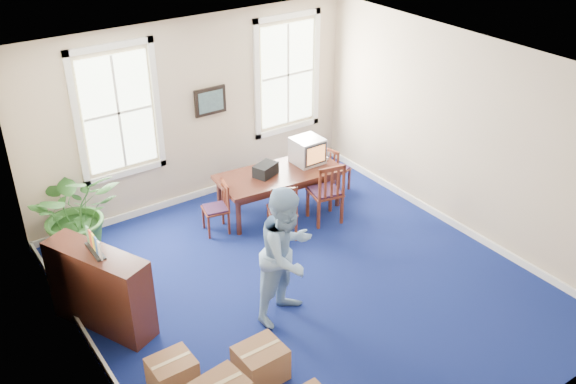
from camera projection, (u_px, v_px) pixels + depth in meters
floor at (306, 287)px, 9.21m from camera, size 6.50×6.50×0.00m
ceiling at (310, 72)px, 7.65m from camera, size 6.50×6.50×0.00m
wall_back at (194, 112)px, 10.76m from camera, size 6.50×0.00×6.50m
wall_front at (509, 325)px, 6.09m from camera, size 6.50×0.00×6.50m
wall_left at (84, 265)px, 6.94m from camera, size 0.00×6.50×6.50m
wall_right at (464, 136)px, 9.92m from camera, size 0.00×6.50×6.50m
baseboard_back at (201, 193)px, 11.49m from camera, size 6.00×0.04×0.12m
baseboard_left at (106, 369)px, 7.70m from camera, size 0.04×6.50×0.12m
baseboard_right at (450, 221)px, 10.65m from camera, size 0.04×6.50×0.12m
window_left at (118, 113)px, 9.96m from camera, size 1.40×0.12×2.20m
window_right at (287, 75)px, 11.55m from camera, size 1.40×0.12×2.20m
wall_picture at (210, 101)px, 10.80m from camera, size 0.58×0.06×0.48m
conference_table at (279, 191)px, 10.94m from camera, size 2.18×1.15×0.72m
crt_tv at (307, 150)px, 11.00m from camera, size 0.50×0.54×0.45m
game_console at (322, 158)px, 11.21m from camera, size 0.16×0.19×0.04m
equipment_bag at (266, 170)px, 10.63m from camera, size 0.47×0.39×0.20m
chair_near_left at (282, 209)px, 10.15m from camera, size 0.58×0.58×0.98m
chair_near_right at (325, 191)px, 10.55m from camera, size 0.58×0.58×1.10m
chair_end_left at (215, 208)px, 10.29m from camera, size 0.46×0.46×0.86m
chair_end_right at (336, 168)px, 11.52m from camera, size 0.47×0.47×0.88m
man at (287, 254)px, 8.25m from camera, size 1.11×0.97×1.90m
credenza at (100, 287)px, 8.24m from camera, size 1.00×1.54×1.17m
brochure_rack at (93, 240)px, 7.90m from camera, size 0.25×0.63×0.28m
potted_plant at (77, 212)px, 9.61m from camera, size 1.48×1.34×1.46m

